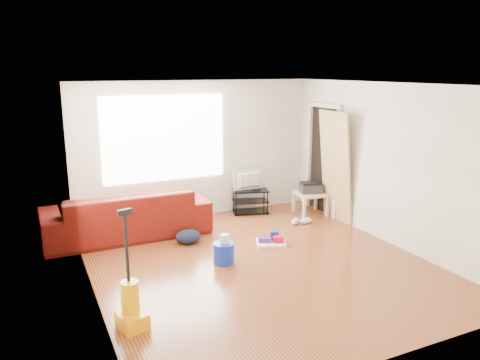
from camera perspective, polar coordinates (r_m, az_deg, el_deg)
name	(u,v)px	position (r m, az deg, el deg)	size (l,w,h in m)	color
room	(260,175)	(6.51, 2.41, 0.57)	(4.51, 5.01, 2.51)	#5F290F
sofa	(128,236)	(8.02, -13.51, -6.61)	(2.65, 1.03, 0.77)	#550C01
tv_stand	(250,201)	(8.94, 1.27, -2.56)	(0.74, 0.55, 0.46)	black
tv	(250,180)	(8.83, 1.28, -0.02)	(0.65, 0.09, 0.38)	black
side_table	(310,196)	(8.93, 8.58, -1.94)	(0.58, 0.58, 0.42)	beige
printer	(311,187)	(8.88, 8.62, -0.91)	(0.46, 0.39, 0.20)	#27282F
bucket	(224,263)	(6.78, -1.97, -10.06)	(0.30, 0.30, 0.30)	#142EB1
toilet_paper	(225,249)	(6.71, -1.89, -8.35)	(0.13, 0.13, 0.12)	silver
cleaning_tray	(271,240)	(7.48, 3.85, -7.35)	(0.56, 0.50, 0.16)	white
backpack	(188,243)	(7.53, -6.31, -7.67)	(0.40, 0.32, 0.22)	black
sneakers	(301,221)	(8.43, 7.40, -4.98)	(0.45, 0.25, 0.10)	white
vacuum	(131,306)	(5.27, -13.13, -14.77)	(0.34, 0.37, 1.30)	#FFA703
door_panel	(333,220)	(8.75, 11.25, -4.80)	(0.04, 0.80, 1.99)	tan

